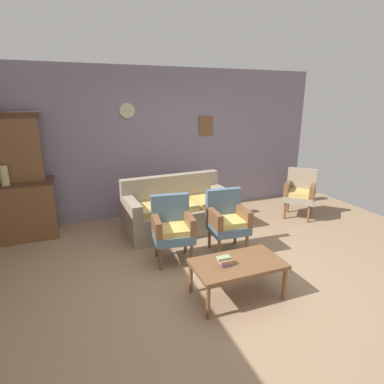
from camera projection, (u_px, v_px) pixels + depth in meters
The scene contains 12 objects.
ground_plane at pixel (222, 280), 3.78m from camera, with size 7.68×7.68×0.00m, color #997A5B.
wall_back_with_decor at pixel (161, 143), 5.74m from camera, with size 6.40×0.09×2.70m.
side_cabinet at pixel (18, 211), 4.81m from camera, with size 1.16×0.55×0.93m.
cabinet_upper_hutch at pixel (8, 147), 4.60m from camera, with size 0.99×0.38×1.03m.
vase_on_cabinet at pixel (4, 176), 4.45m from camera, with size 0.12×0.12×0.29m, color tan.
floral_couch at pixel (178, 212), 5.17m from camera, with size 1.80×0.91×0.90m.
armchair_row_middle at pixel (172, 226), 4.14m from camera, with size 0.57×0.55×0.90m.
armchair_near_cabinet at pixel (227, 219), 4.40m from camera, with size 0.55×0.52×0.90m.
wingback_chair_by_fireplace at pixel (300, 191), 5.72m from camera, with size 0.71×0.71×0.90m.
coffee_table at pixel (238, 266), 3.38m from camera, with size 1.00×0.56×0.42m.
book_stack_on_table at pixel (225, 261), 3.29m from camera, with size 0.15×0.10×0.10m.
floor_vase_by_wall at pixel (297, 185), 6.59m from camera, with size 0.20×0.20×0.74m, color brown.
Camera 1 is at (-1.54, -2.96, 2.12)m, focal length 28.74 mm.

